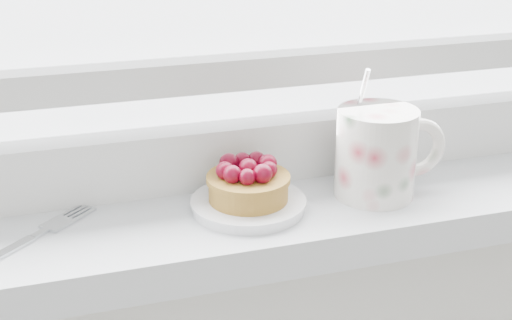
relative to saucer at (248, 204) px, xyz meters
name	(u,v)px	position (x,y,z in m)	size (l,w,h in m)	color
saucer	(248,204)	(0.00, 0.00, 0.00)	(0.12, 0.12, 0.01)	white
raspberry_tart	(248,181)	(0.00, 0.00, 0.03)	(0.09, 0.09, 0.05)	brown
floral_mug	(379,151)	(0.15, -0.01, 0.05)	(0.13, 0.09, 0.14)	silver
fork	(20,244)	(-0.23, -0.01, 0.00)	(0.15, 0.14, 0.00)	silver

